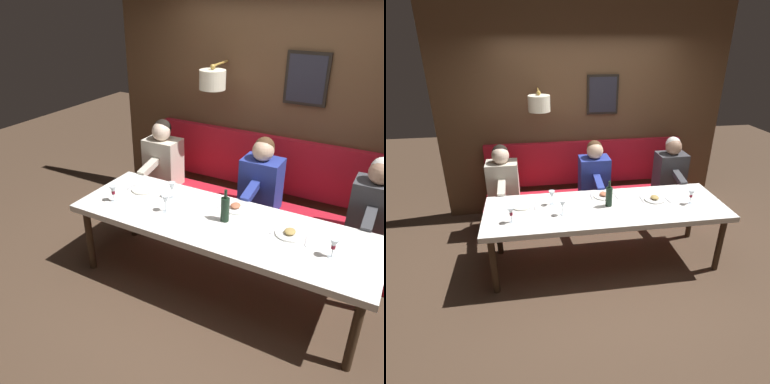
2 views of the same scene
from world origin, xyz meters
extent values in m
plane|color=#4C3828|center=(0.00, 0.00, 0.00)|extent=(12.00, 12.00, 0.00)
cube|color=white|center=(0.00, 0.00, 0.71)|extent=(0.90, 2.69, 0.06)
cylinder|color=#352416|center=(-0.35, -1.25, 0.34)|extent=(0.07, 0.07, 0.68)
cylinder|color=#352416|center=(-0.35, 1.25, 0.34)|extent=(0.07, 0.07, 0.68)
cylinder|color=#352416|center=(0.35, -1.25, 0.34)|extent=(0.07, 0.07, 0.68)
cylinder|color=#352416|center=(0.35, 1.25, 0.34)|extent=(0.07, 0.07, 0.68)
cube|color=red|center=(0.89, 0.00, 0.23)|extent=(0.52, 2.89, 0.45)
cube|color=brown|center=(1.48, 0.00, 1.45)|extent=(0.10, 4.09, 2.90)
cube|color=red|center=(1.39, 0.00, 0.77)|extent=(0.10, 2.89, 0.64)
cube|color=black|center=(1.42, -0.25, 1.74)|extent=(0.04, 0.44, 0.53)
cube|color=#23232D|center=(1.40, -0.25, 1.74)|extent=(0.01, 0.38, 0.47)
cylinder|color=#A37F38|center=(1.25, 0.65, 1.84)|extent=(0.35, 0.02, 0.02)
cylinder|color=beige|center=(1.08, 0.65, 1.70)|extent=(0.28, 0.28, 0.20)
sphere|color=#A37F38|center=(1.08, 0.65, 1.83)|extent=(0.06, 0.06, 0.06)
cube|color=#3D3D42|center=(0.89, -1.13, 0.73)|extent=(0.30, 0.40, 0.56)
sphere|color=#A37A60|center=(0.87, -1.13, 1.11)|extent=(0.22, 0.22, 0.22)
sphere|color=silver|center=(0.90, -1.13, 1.14)|extent=(0.20, 0.20, 0.20)
cube|color=#3D3D42|center=(0.60, -1.13, 0.77)|extent=(0.33, 0.09, 0.14)
cube|color=#283893|center=(0.89, -0.04, 0.73)|extent=(0.30, 0.40, 0.56)
sphere|color=#D1A889|center=(0.87, -0.04, 1.11)|extent=(0.22, 0.22, 0.22)
sphere|color=#4C331E|center=(0.90, -0.04, 1.14)|extent=(0.20, 0.20, 0.20)
cube|color=#283893|center=(0.60, -0.04, 0.77)|extent=(0.33, 0.09, 0.14)
cube|color=beige|center=(0.89, 1.18, 0.73)|extent=(0.30, 0.40, 0.56)
sphere|color=beige|center=(0.87, 1.18, 1.11)|extent=(0.22, 0.22, 0.22)
sphere|color=black|center=(0.90, 1.18, 1.14)|extent=(0.20, 0.20, 0.20)
cube|color=beige|center=(0.60, 1.18, 0.77)|extent=(0.33, 0.09, 0.14)
cylinder|color=white|center=(0.26, -0.03, 0.75)|extent=(0.24, 0.24, 0.01)
ellipsoid|color=#B76647|center=(0.26, -0.03, 0.77)|extent=(0.11, 0.09, 0.04)
cube|color=silver|center=(0.24, -0.17, 0.74)|extent=(0.17, 0.02, 0.01)
cube|color=silver|center=(0.28, 0.12, 0.74)|extent=(0.18, 0.02, 0.01)
cylinder|color=silver|center=(0.15, 0.93, 0.75)|extent=(0.24, 0.24, 0.01)
cube|color=silver|center=(0.13, 0.78, 0.74)|extent=(0.17, 0.02, 0.01)
cube|color=silver|center=(0.17, 1.07, 0.74)|extent=(0.18, 0.03, 0.01)
cylinder|color=silver|center=(0.08, -0.60, 0.75)|extent=(0.24, 0.24, 0.01)
ellipsoid|color=#AD8E4C|center=(0.08, -0.60, 0.77)|extent=(0.11, 0.09, 0.04)
cube|color=silver|center=(0.06, -0.74, 0.74)|extent=(0.17, 0.04, 0.01)
cube|color=silver|center=(0.10, -0.45, 0.74)|extent=(0.18, 0.02, 0.01)
cylinder|color=silver|center=(-0.18, 1.03, 0.74)|extent=(0.06, 0.06, 0.00)
cylinder|color=silver|center=(-0.18, 1.03, 0.78)|extent=(0.01, 0.01, 0.07)
cone|color=silver|center=(-0.18, 1.03, 0.86)|extent=(0.07, 0.07, 0.08)
cylinder|color=maroon|center=(-0.18, 1.03, 0.84)|extent=(0.03, 0.03, 0.03)
cylinder|color=silver|center=(0.16, 0.59, 0.74)|extent=(0.06, 0.06, 0.00)
cylinder|color=silver|center=(0.16, 0.59, 0.78)|extent=(0.01, 0.01, 0.07)
cone|color=silver|center=(0.16, 0.59, 0.86)|extent=(0.07, 0.07, 0.08)
cylinder|color=silver|center=(-0.10, 0.50, 0.74)|extent=(0.06, 0.06, 0.00)
cylinder|color=silver|center=(-0.10, 0.50, 0.78)|extent=(0.01, 0.01, 0.07)
cone|color=silver|center=(-0.10, 0.50, 0.86)|extent=(0.07, 0.07, 0.08)
cylinder|color=silver|center=(-0.07, -0.97, 0.74)|extent=(0.06, 0.06, 0.00)
cylinder|color=silver|center=(-0.07, -0.97, 0.78)|extent=(0.01, 0.01, 0.07)
cone|color=silver|center=(-0.07, -0.97, 0.86)|extent=(0.07, 0.07, 0.08)
cylinder|color=maroon|center=(-0.07, -0.97, 0.83)|extent=(0.03, 0.03, 0.03)
cylinder|color=black|center=(0.02, -0.03, 0.85)|extent=(0.08, 0.08, 0.22)
cylinder|color=black|center=(0.02, -0.03, 1.00)|extent=(0.03, 0.03, 0.08)
camera|label=1|loc=(-2.72, -1.26, 2.54)|focal=37.27mm
camera|label=2|loc=(-3.14, 0.80, 2.45)|focal=30.46mm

